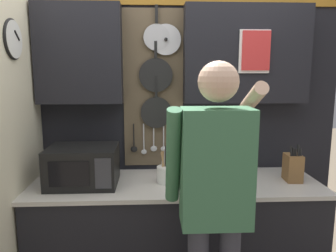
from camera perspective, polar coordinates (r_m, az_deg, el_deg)
name	(u,v)px	position (r m, az deg, el deg)	size (l,w,h in m)	color
base_cabinet_counter	(176,238)	(2.63, 1.37, -18.95)	(2.11, 0.67, 0.89)	black
back_wall_unit	(176,100)	(2.62, 1.39, 4.53)	(2.68, 0.23, 2.34)	black
side_wall	(1,160)	(2.19, -27.08, -5.29)	(0.07, 1.60, 2.34)	beige
microwave	(83,166)	(2.43, -14.58, -6.72)	(0.49, 0.38, 0.28)	black
knife_block	(293,167)	(2.61, 20.91, -6.74)	(0.12, 0.16, 0.28)	brown
utensil_crock	(165,173)	(2.40, -0.54, -8.14)	(0.12, 0.12, 0.32)	white
person	(215,190)	(1.85, 8.21, -11.03)	(0.54, 0.64, 1.76)	#383842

